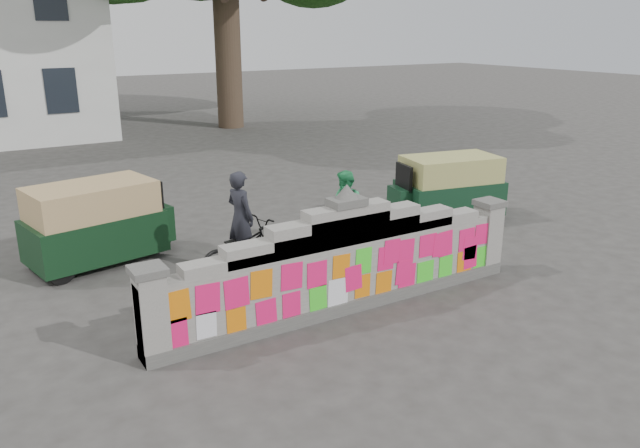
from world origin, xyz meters
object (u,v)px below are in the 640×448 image
object	(u,v)px
cyclist_bike	(242,249)
cyclist_rider	(241,231)
pedestrian	(345,210)
rickshaw_right	(447,187)
rickshaw_left	(98,222)

from	to	relation	value
cyclist_bike	cyclist_rider	distance (m)	0.33
pedestrian	rickshaw_right	world-z (taller)	pedestrian
cyclist_rider	cyclist_bike	bearing A→B (deg)	-105.28
cyclist_bike	rickshaw_left	world-z (taller)	rickshaw_left
cyclist_bike	rickshaw_left	size ratio (longest dim) A/B	0.65
rickshaw_left	rickshaw_right	size ratio (longest dim) A/B	1.04
cyclist_rider	rickshaw_right	bearing A→B (deg)	-99.01
cyclist_bike	pedestrian	size ratio (longest dim) A/B	1.18
rickshaw_left	cyclist_bike	bearing A→B (deg)	-54.82
cyclist_bike	pedestrian	xyz separation A→B (m)	(2.35, 0.22, 0.30)
cyclist_rider	pedestrian	xyz separation A→B (m)	(2.35, 0.22, -0.04)
pedestrian	rickshaw_right	bearing A→B (deg)	97.20
cyclist_rider	pedestrian	world-z (taller)	cyclist_rider
cyclist_bike	rickshaw_right	bearing A→B (deg)	-99.01
cyclist_rider	rickshaw_right	world-z (taller)	cyclist_rider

